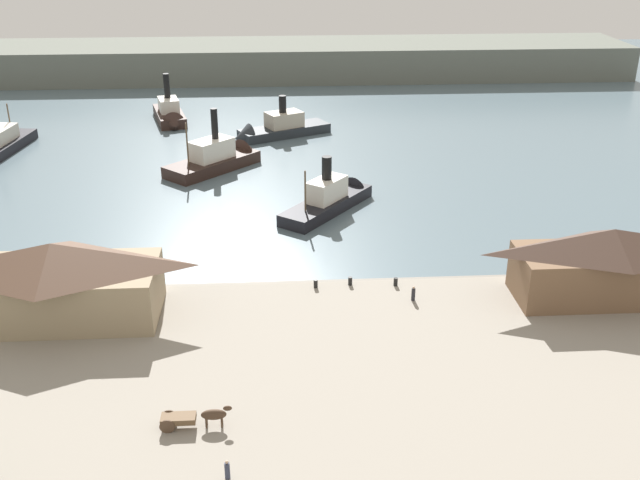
{
  "coord_description": "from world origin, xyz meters",
  "views": [
    {
      "loc": [
        2.86,
        -75.03,
        38.27
      ],
      "look_at": [
        7.81,
        5.24,
        2.0
      ],
      "focal_mm": 41.35,
      "sensor_mm": 36.0,
      "label": 1
    }
  ],
  "objects": [
    {
      "name": "ferry_mid_harbor",
      "position": [
        -17.62,
        67.23,
        1.59
      ],
      "size": [
        8.31,
        16.08,
        10.44
      ],
      "color": "black",
      "rests_on": "ground"
    },
    {
      "name": "seawall_edge",
      "position": [
        0.0,
        -3.6,
        0.5
      ],
      "size": [
        110.0,
        0.8,
        1.0
      ],
      "primitive_type": "cube",
      "color": "slate",
      "rests_on": "ground"
    },
    {
      "name": "ferry_shed_customs_shed",
      "position": [
        -18.91,
        -9.94,
        5.27
      ],
      "size": [
        19.91,
        9.33,
        8.01
      ],
      "color": "#998466",
      "rests_on": "quay_promenade"
    },
    {
      "name": "far_headland",
      "position": [
        0.0,
        110.0,
        4.0
      ],
      "size": [
        180.0,
        24.0,
        8.0
      ],
      "primitive_type": "cube",
      "color": "#60665B",
      "rests_on": "ground"
    },
    {
      "name": "ferry_approaching_west",
      "position": [
        10.67,
        20.81,
        1.53
      ],
      "size": [
        14.67,
        17.17,
        9.06
      ],
      "color": "black",
      "rests_on": "ground"
    },
    {
      "name": "pedestrian_at_waters_edge",
      "position": [
        16.61,
        -8.75,
        1.93
      ],
      "size": [
        0.4,
        0.4,
        1.61
      ],
      "color": "#232328",
      "rests_on": "quay_promenade"
    },
    {
      "name": "mooring_post_east",
      "position": [
        6.7,
        -5.3,
        1.65
      ],
      "size": [
        0.44,
        0.44,
        0.9
      ],
      "primitive_type": "cylinder",
      "color": "black",
      "rests_on": "quay_promenade"
    },
    {
      "name": "ferry_outer_harbor",
      "position": [
        -6.12,
        39.37,
        1.66
      ],
      "size": [
        16.09,
        16.36,
        11.5
      ],
      "color": "black",
      "rests_on": "ground"
    },
    {
      "name": "mooring_post_center_west",
      "position": [
        10.45,
        -4.9,
        1.65
      ],
      "size": [
        0.44,
        0.44,
        0.9
      ],
      "primitive_type": "cylinder",
      "color": "black",
      "rests_on": "quay_promenade"
    },
    {
      "name": "ferry_near_quay",
      "position": [
        2.72,
        56.16,
        1.48
      ],
      "size": [
        18.64,
        12.62,
        8.93
      ],
      "color": "#23282D",
      "rests_on": "ground"
    },
    {
      "name": "mooring_post_center_east",
      "position": [
        15.31,
        -5.38,
        1.65
      ],
      "size": [
        0.44,
        0.44,
        0.9
      ],
      "primitive_type": "cylinder",
      "color": "black",
      "rests_on": "quay_promenade"
    },
    {
      "name": "ground_plane",
      "position": [
        0.0,
        0.0,
        0.0
      ],
      "size": [
        320.0,
        320.0,
        0.0
      ],
      "primitive_type": "plane",
      "color": "slate"
    },
    {
      "name": "horse_cart",
      "position": [
        -4.15,
        -27.96,
        2.13
      ],
      "size": [
        5.61,
        1.33,
        1.87
      ],
      "color": "brown",
      "rests_on": "quay_promenade"
    },
    {
      "name": "quay_promenade",
      "position": [
        0.0,
        -22.0,
        0.6
      ],
      "size": [
        110.0,
        36.0,
        1.2
      ],
      "primitive_type": "cube",
      "color": "gray",
      "rests_on": "ground"
    },
    {
      "name": "ferry_shed_central_terminal",
      "position": [
        36.65,
        -9.25,
        5.11
      ],
      "size": [
        19.22,
        7.38,
        7.71
      ],
      "color": "brown",
      "rests_on": "quay_promenade"
    },
    {
      "name": "pedestrian_by_tram",
      "position": [
        -1.2,
        -33.83,
        1.91
      ],
      "size": [
        0.39,
        0.39,
        1.56
      ],
      "color": "#33384C",
      "rests_on": "quay_promenade"
    }
  ]
}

